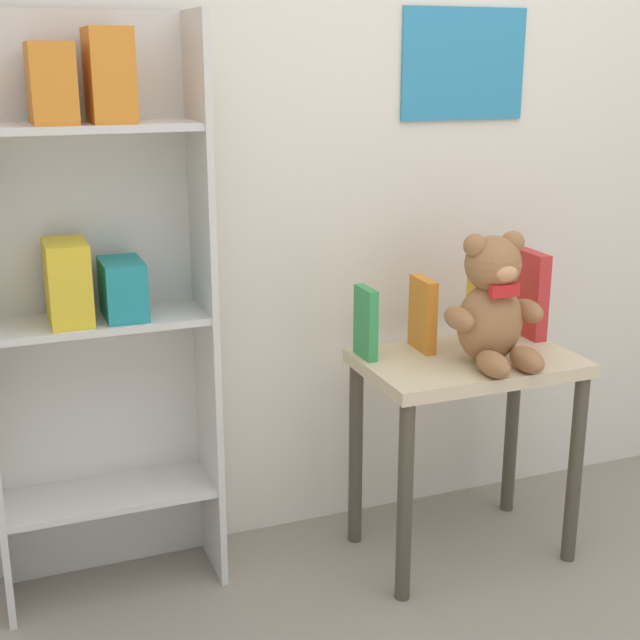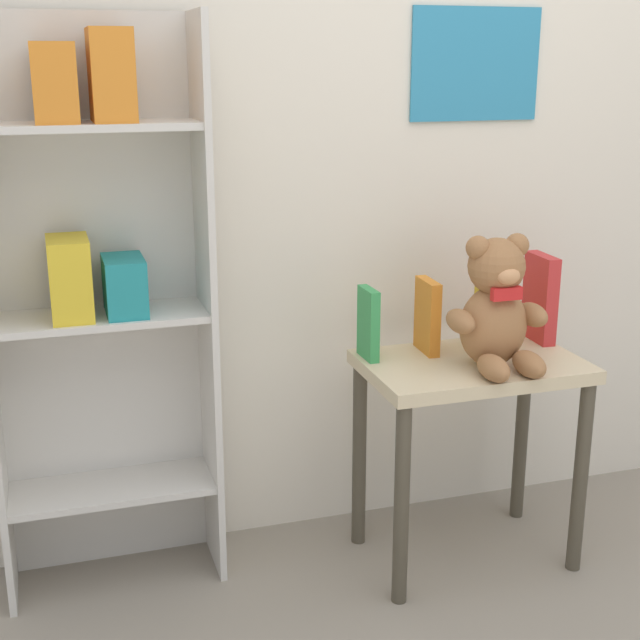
{
  "view_description": "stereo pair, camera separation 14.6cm",
  "coord_description": "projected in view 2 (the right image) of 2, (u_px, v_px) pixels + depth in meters",
  "views": [
    {
      "loc": [
        -1.11,
        -0.86,
        1.37
      ],
      "look_at": [
        -0.32,
        1.19,
        0.73
      ],
      "focal_mm": 50.0,
      "sensor_mm": 36.0,
      "label": 1
    },
    {
      "loc": [
        -0.98,
        -0.91,
        1.37
      ],
      "look_at": [
        -0.32,
        1.19,
        0.73
      ],
      "focal_mm": 50.0,
      "sensor_mm": 36.0,
      "label": 2
    }
  ],
  "objects": [
    {
      "name": "book_standing_green",
      "position": [
        368.0,
        324.0,
        2.39
      ],
      "size": [
        0.03,
        0.1,
        0.19
      ],
      "primitive_type": "cube",
      "rotation": [
        0.0,
        0.0,
        0.02
      ],
      "color": "#33934C",
      "rests_on": "display_table"
    },
    {
      "name": "book_standing_yellow",
      "position": [
        486.0,
        304.0,
        2.48
      ],
      "size": [
        0.02,
        0.12,
        0.24
      ],
      "primitive_type": "cube",
      "rotation": [
        0.0,
        0.0,
        -0.03
      ],
      "color": "gold",
      "rests_on": "display_table"
    },
    {
      "name": "display_table",
      "position": [
        470.0,
        398.0,
        2.43
      ],
      "size": [
        0.58,
        0.38,
        0.59
      ],
      "color": "beige",
      "rests_on": "ground_plane"
    },
    {
      "name": "bookshelf_side",
      "position": [
        96.0,
        278.0,
        2.25
      ],
      "size": [
        0.56,
        0.24,
        1.48
      ],
      "color": "beige",
      "rests_on": "ground_plane"
    },
    {
      "name": "wall_back",
      "position": [
        396.0,
        103.0,
        2.51
      ],
      "size": [
        4.8,
        0.07,
        2.5
      ],
      "color": "silver",
      "rests_on": "ground_plane"
    },
    {
      "name": "teddy_bear",
      "position": [
        496.0,
        308.0,
        2.3
      ],
      "size": [
        0.27,
        0.25,
        0.35
      ],
      "color": "#99663D",
      "rests_on": "display_table"
    },
    {
      "name": "book_standing_orange",
      "position": [
        427.0,
        316.0,
        2.44
      ],
      "size": [
        0.04,
        0.13,
        0.2
      ],
      "primitive_type": "cube",
      "rotation": [
        0.0,
        0.0,
        -0.04
      ],
      "color": "orange",
      "rests_on": "display_table"
    },
    {
      "name": "book_standing_red",
      "position": [
        540.0,
        298.0,
        2.54
      ],
      "size": [
        0.04,
        0.14,
        0.25
      ],
      "primitive_type": "cube",
      "rotation": [
        0.0,
        0.0,
        -0.04
      ],
      "color": "red",
      "rests_on": "display_table"
    }
  ]
}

